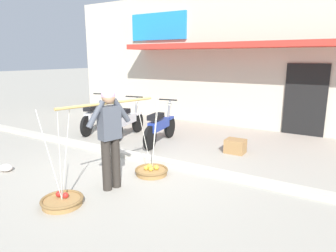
% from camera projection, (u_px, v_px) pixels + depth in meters
% --- Properties ---
extents(ground_plane, '(90.00, 90.00, 0.00)m').
position_uv_depth(ground_plane, '(129.00, 171.00, 5.83)').
color(ground_plane, '#9E998C').
extents(sidewalk_curb, '(20.00, 0.24, 0.10)m').
position_uv_depth(sidewalk_curb, '(150.00, 159.00, 6.40)').
color(sidewalk_curb, '#BAB4A5').
rests_on(sidewalk_curb, ground).
extents(fruit_vendor, '(0.48, 1.71, 1.70)m').
position_uv_depth(fruit_vendor, '(110.00, 132.00, 4.88)').
color(fruit_vendor, '#2D2823').
rests_on(fruit_vendor, ground).
extents(fruit_basket_left_side, '(0.62, 0.62, 1.45)m').
position_uv_depth(fruit_basket_left_side, '(151.00, 171.00, 5.67)').
color(fruit_basket_left_side, '#9E7542').
rests_on(fruit_basket_left_side, ground).
extents(fruit_basket_right_side, '(0.62, 0.62, 1.45)m').
position_uv_depth(fruit_basket_right_side, '(62.00, 200.00, 4.49)').
color(fruit_basket_right_side, '#9E7542').
rests_on(fruit_basket_right_side, ground).
extents(motorcycle_nearest_shop, '(0.73, 1.75, 1.09)m').
position_uv_depth(motorcycle_nearest_shop, '(96.00, 117.00, 8.88)').
color(motorcycle_nearest_shop, black).
rests_on(motorcycle_nearest_shop, ground).
extents(motorcycle_second_in_row, '(0.56, 1.80, 1.09)m').
position_uv_depth(motorcycle_second_in_row, '(127.00, 121.00, 8.23)').
color(motorcycle_second_in_row, black).
rests_on(motorcycle_second_in_row, ground).
extents(motorcycle_third_in_row, '(0.54, 1.81, 1.09)m').
position_uv_depth(motorcycle_third_in_row, '(160.00, 126.00, 7.63)').
color(motorcycle_third_in_row, black).
rests_on(motorcycle_third_in_row, ground).
extents(storefront_building, '(13.00, 6.00, 4.20)m').
position_uv_depth(storefront_building, '(261.00, 59.00, 11.22)').
color(storefront_building, beige).
rests_on(storefront_building, ground).
extents(plastic_litter_bag, '(0.28, 0.22, 0.14)m').
position_uv_depth(plastic_litter_bag, '(6.00, 168.00, 5.84)').
color(plastic_litter_bag, silver).
rests_on(plastic_litter_bag, ground).
extents(wooden_crate, '(0.44, 0.36, 0.32)m').
position_uv_depth(wooden_crate, '(235.00, 146.00, 6.94)').
color(wooden_crate, olive).
rests_on(wooden_crate, ground).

